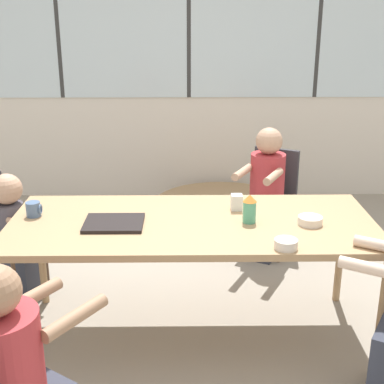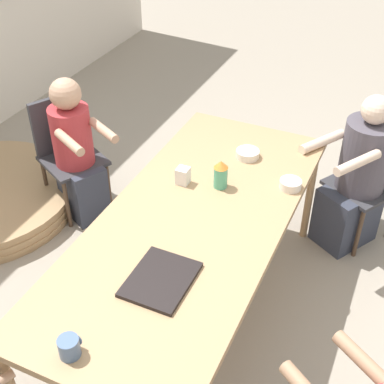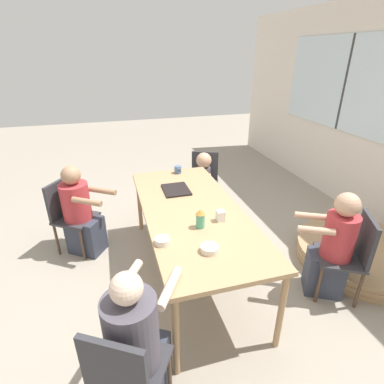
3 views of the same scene
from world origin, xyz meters
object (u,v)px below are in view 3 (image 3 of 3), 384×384
at_px(chair_for_toddler, 204,177).
at_px(person_man_blue_shirt, 137,348).
at_px(person_woman_green_shirt, 81,215).
at_px(coffee_mug, 178,170).
at_px(bowl_white_shallow, 210,249).
at_px(person_man_teal_shirt, 333,249).
at_px(milk_carton_small, 220,216).
at_px(sippy_cup, 200,218).
at_px(folded_table_stack, 361,254).
at_px(chair_for_man_blue_shirt, 124,373).
at_px(chair_for_man_teal_shirt, 352,251).
at_px(person_toddler, 203,183).
at_px(bowl_cereal, 162,241).
at_px(chair_for_woman_green_shirt, 68,211).

xyz_separation_m(chair_for_toddler, person_man_blue_shirt, (2.50, -1.25, -0.01)).
height_order(person_woman_green_shirt, coffee_mug, person_woman_green_shirt).
bearing_deg(chair_for_toddler, coffee_mug, 63.83).
bearing_deg(coffee_mug, bowl_white_shallow, -5.16).
xyz_separation_m(person_man_teal_shirt, milk_carton_small, (-0.33, -0.99, 0.33)).
height_order(person_woman_green_shirt, person_man_blue_shirt, person_man_blue_shirt).
relative_size(person_man_blue_shirt, sippy_cup, 6.44).
bearing_deg(folded_table_stack, chair_for_man_blue_shirt, -70.22).
bearing_deg(chair_for_man_blue_shirt, sippy_cup, 82.69).
bearing_deg(chair_for_man_teal_shirt, person_man_teal_shirt, 90.00).
bearing_deg(person_man_blue_shirt, sippy_cup, 81.50).
height_order(chair_for_man_blue_shirt, person_man_blue_shirt, person_man_blue_shirt).
bearing_deg(person_woman_green_shirt, folded_table_stack, 104.29).
height_order(chair_for_man_blue_shirt, folded_table_stack, chair_for_man_blue_shirt).
relative_size(chair_for_man_blue_shirt, person_man_blue_shirt, 0.77).
bearing_deg(coffee_mug, chair_for_man_blue_shirt, -21.05).
height_order(chair_for_toddler, folded_table_stack, chair_for_toddler).
distance_m(chair_for_man_blue_shirt, chair_for_man_teal_shirt, 2.16).
relative_size(chair_for_man_blue_shirt, person_toddler, 0.94).
bearing_deg(sippy_cup, person_woman_green_shirt, -134.92).
bearing_deg(chair_for_man_teal_shirt, folded_table_stack, -29.64).
xyz_separation_m(chair_for_toddler, bowl_cereal, (1.85, -0.96, 0.30)).
relative_size(chair_for_toddler, sippy_cup, 4.98).
bearing_deg(bowl_cereal, chair_for_man_teal_shirt, 83.23).
bearing_deg(person_man_blue_shirt, bowl_white_shallow, 66.83).
bearing_deg(milk_carton_small, person_man_blue_shirt, -45.30).
bearing_deg(chair_for_man_teal_shirt, bowl_white_shallow, 117.29).
height_order(chair_for_woman_green_shirt, folded_table_stack, chair_for_woman_green_shirt).
xyz_separation_m(chair_for_toddler, sippy_cup, (1.70, -0.60, 0.36)).
bearing_deg(bowl_cereal, chair_for_toddler, 152.65).
bearing_deg(sippy_cup, bowl_white_shallow, -5.79).
height_order(chair_for_woman_green_shirt, person_woman_green_shirt, person_woman_green_shirt).
bearing_deg(person_woman_green_shirt, chair_for_man_teal_shirt, 93.45).
height_order(bowl_cereal, folded_table_stack, bowl_cereal).
xyz_separation_m(chair_for_man_teal_shirt, coffee_mug, (-1.63, -1.23, 0.31)).
height_order(sippy_cup, folded_table_stack, sippy_cup).
height_order(chair_for_man_blue_shirt, coffee_mug, coffee_mug).
height_order(chair_for_woman_green_shirt, milk_carton_small, milk_carton_small).
xyz_separation_m(coffee_mug, bowl_cereal, (1.43, -0.47, -0.02)).
distance_m(person_man_blue_shirt, person_man_teal_shirt, 1.92).
bearing_deg(person_woman_green_shirt, chair_for_man_blue_shirt, 43.24).
bearing_deg(bowl_cereal, folded_table_stack, 94.02).
height_order(chair_for_man_blue_shirt, bowl_white_shallow, chair_for_man_blue_shirt).
distance_m(bowl_white_shallow, folded_table_stack, 2.09).
bearing_deg(chair_for_toddler, chair_for_woman_green_shirt, 39.45).
xyz_separation_m(chair_for_man_blue_shirt, person_toddler, (-2.50, 1.28, -0.04)).
height_order(chair_for_toddler, person_man_teal_shirt, person_man_teal_shirt).
xyz_separation_m(person_man_blue_shirt, person_man_teal_shirt, (-0.52, 1.85, 0.00)).
relative_size(chair_for_man_teal_shirt, chair_for_toddler, 1.00).
bearing_deg(sippy_cup, coffee_mug, 175.02).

